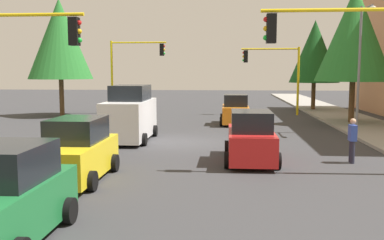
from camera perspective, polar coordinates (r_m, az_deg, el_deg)
name	(u,v)px	position (r m, az deg, el deg)	size (l,w,h in m)	color
ground_plane	(187,142)	(21.04, -0.61, -3.00)	(120.00, 120.00, 0.00)	#353538
sidewalk_kerb	(374,130)	(27.27, 22.99, -1.19)	(80.00, 4.00, 0.15)	gray
lane_arrow_near	(11,222)	(10.95, -22.88, -12.39)	(2.40, 1.10, 1.10)	silver
traffic_signal_far_left	(275,67)	(34.87, 10.91, 6.93)	(0.36, 4.59, 5.38)	yellow
traffic_signal_near_right	(11,58)	(16.53, -22.90, 7.63)	(0.36, 4.59, 5.55)	yellow
traffic_signal_far_right	(133,63)	(35.51, -7.83, 7.56)	(0.36, 4.59, 5.93)	yellow
traffic_signal_near_left	(342,56)	(15.15, 19.26, 8.04)	(0.36, 4.59, 5.60)	yellow
street_lamp_curbside	(362,55)	(25.36, 21.59, 8.02)	(2.15, 0.28, 7.00)	slate
tree_roadside_far	(315,52)	(39.44, 15.95, 8.71)	(4.32, 4.32, 7.90)	brown
tree_opposite_side	(60,39)	(35.22, -17.12, 10.22)	(4.93, 4.93, 9.04)	brown
tree_roadside_mid	(354,34)	(29.88, 20.73, 10.64)	(4.85, 4.85, 8.90)	brown
delivery_van_white	(130,115)	(21.74, -8.22, 0.65)	(4.80, 2.22, 2.77)	white
car_yellow	(76,152)	(14.23, -15.07, -4.11)	(4.04, 2.03, 1.98)	yellow
car_orange	(235,111)	(28.24, 5.78, 1.21)	(3.64, 2.00, 1.98)	orange
car_red	(251,139)	(16.61, 7.80, -2.46)	(4.07, 2.00, 1.98)	red
car_green	(3,199)	(9.58, -23.72, -9.54)	(3.82, 2.05, 1.98)	#1E7238
pedestrian_crossing	(352,139)	(17.31, 20.48, -2.40)	(0.40, 0.24, 1.70)	#262638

